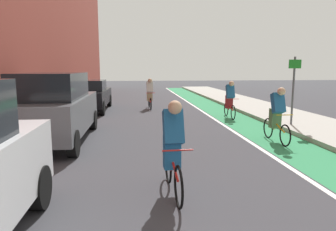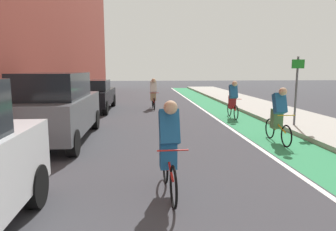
% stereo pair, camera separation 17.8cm
% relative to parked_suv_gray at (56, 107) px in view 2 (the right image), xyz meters
% --- Properties ---
extents(ground_plane, '(77.85, 77.85, 0.00)m').
position_rel_parked_suv_gray_xyz_m(ground_plane, '(3.10, 3.96, -1.02)').
color(ground_plane, '#38383D').
extents(bike_lane_paint, '(1.60, 35.38, 0.00)m').
position_rel_parked_suv_gray_xyz_m(bike_lane_paint, '(6.46, 5.96, -1.01)').
color(bike_lane_paint, '#2D8451').
rests_on(bike_lane_paint, ground).
extents(lane_divider_stripe, '(0.12, 35.38, 0.00)m').
position_rel_parked_suv_gray_xyz_m(lane_divider_stripe, '(5.56, 5.96, -1.01)').
color(lane_divider_stripe, white).
rests_on(lane_divider_stripe, ground).
extents(sidewalk_right, '(2.83, 35.38, 0.14)m').
position_rel_parked_suv_gray_xyz_m(sidewalk_right, '(8.68, 5.96, -0.95)').
color(sidewalk_right, '#A8A59E').
rests_on(sidewalk_right, ground).
extents(parked_suv_gray, '(1.83, 4.50, 1.98)m').
position_rel_parked_suv_gray_xyz_m(parked_suv_gray, '(0.00, 0.00, 0.00)').
color(parked_suv_gray, '#595B60').
rests_on(parked_suv_gray, ground).
extents(parked_sedan_black, '(1.87, 4.48, 1.53)m').
position_rel_parked_suv_gray_xyz_m(parked_sedan_black, '(-0.00, 6.59, -0.23)').
color(parked_sedan_black, black).
rests_on(parked_sedan_black, ground).
extents(cyclist_lead, '(0.48, 1.71, 1.61)m').
position_rel_parked_suv_gray_xyz_m(cyclist_lead, '(2.89, -4.01, -0.17)').
color(cyclist_lead, black).
rests_on(cyclist_lead, ground).
extents(cyclist_mid, '(0.48, 1.66, 1.58)m').
position_rel_parked_suv_gray_xyz_m(cyclist_mid, '(6.30, -0.68, -0.21)').
color(cyclist_mid, black).
rests_on(cyclist_mid, ground).
extents(cyclist_trailing, '(0.48, 1.66, 1.58)m').
position_rel_parked_suv_gray_xyz_m(cyclist_trailing, '(6.29, 3.69, -0.17)').
color(cyclist_trailing, black).
rests_on(cyclist_trailing, ground).
extents(cyclist_far, '(0.48, 1.67, 1.59)m').
position_rel_parked_suv_gray_xyz_m(cyclist_far, '(3.04, 7.06, -0.21)').
color(cyclist_far, black).
rests_on(cyclist_far, ground).
extents(street_sign_post, '(0.44, 0.07, 2.36)m').
position_rel_parked_suv_gray_xyz_m(street_sign_post, '(7.75, 1.19, 0.54)').
color(street_sign_post, '#4C4C51').
rests_on(street_sign_post, sidewalk_right).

